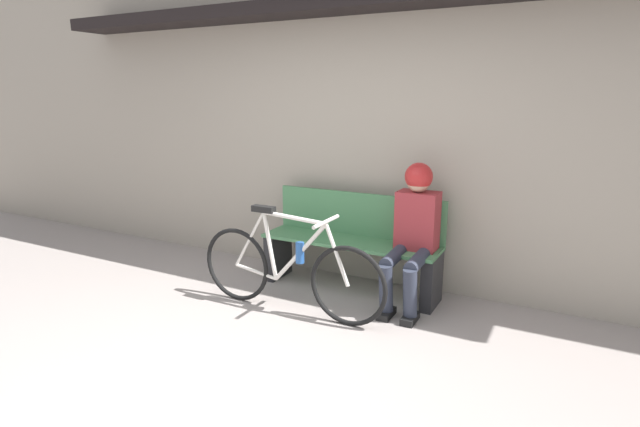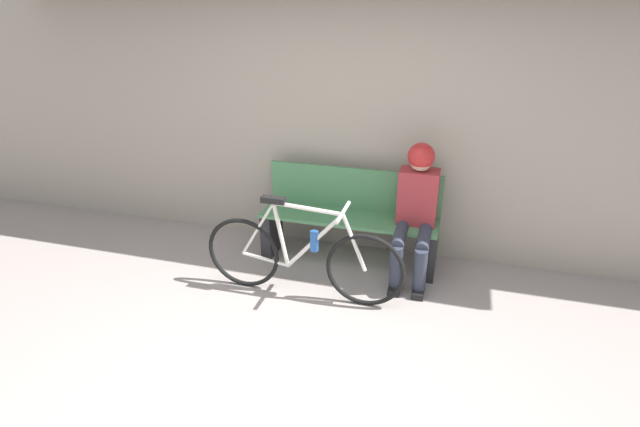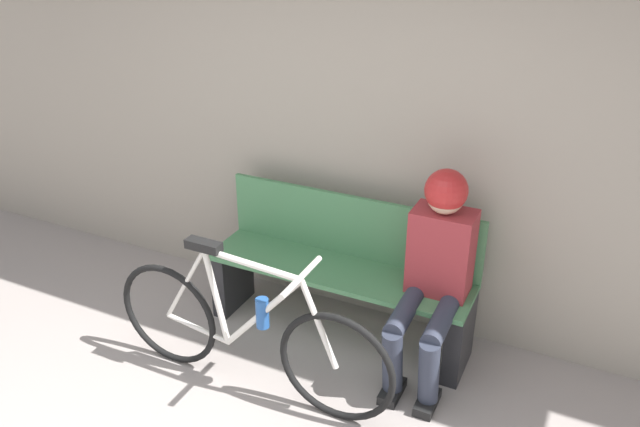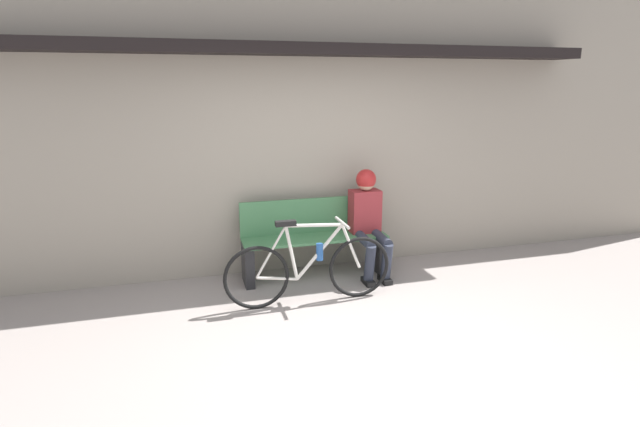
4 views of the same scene
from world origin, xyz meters
name	(u,v)px [view 4 (image 4 of 4)]	position (x,y,z in m)	size (l,w,h in m)	color
ground_plane	(372,363)	(0.00, 0.00, 0.00)	(24.00, 24.00, 0.00)	gray
storefront_wall	(301,128)	(0.00, 2.28, 1.66)	(12.00, 0.56, 3.20)	#9E9384
park_bench_near	(314,241)	(0.05, 1.94, 0.42)	(1.63, 0.42, 0.88)	#477F51
bicycle	(309,268)	(-0.18, 1.23, 0.37)	(1.71, 0.40, 0.87)	black
person_seated	(368,215)	(0.66, 1.82, 0.70)	(0.34, 0.64, 1.22)	#2D3342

